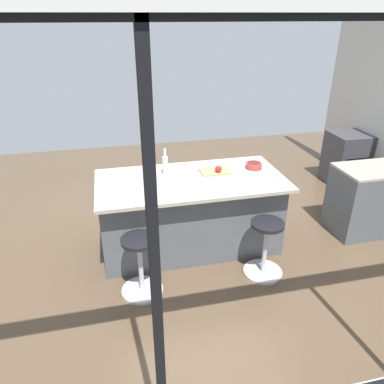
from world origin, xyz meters
The scene contains 10 objects.
ground_plane centered at (0.00, 0.00, 0.00)m, with size 8.12×8.12×0.00m, color brown.
window_panel_rear centered at (0.00, 2.46, 1.22)m, with size 6.25×0.12×2.83m.
oven_range centered at (-2.77, -1.24, 0.44)m, with size 0.60×0.61×0.88m.
kitchen_island centered at (0.25, 0.07, 0.48)m, with size 2.17×1.08×0.95m.
stool_by_window centered at (-0.43, 0.79, 0.32)m, with size 0.44×0.44×0.67m.
stool_middle centered at (0.93, 0.79, 0.32)m, with size 0.44×0.44×0.67m.
cutting_board centered at (-0.08, -0.02, 0.96)m, with size 0.36×0.24×0.02m, color tan.
apple_red centered at (-0.10, 0.04, 1.01)m, with size 0.08×0.08×0.08m, color red.
water_bottle centered at (0.51, -0.09, 1.07)m, with size 0.06×0.06×0.31m.
fruit_bowl centered at (-0.57, -0.03, 0.99)m, with size 0.20×0.20×0.07m.
Camera 1 is at (1.10, 3.85, 2.66)m, focal length 34.12 mm.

